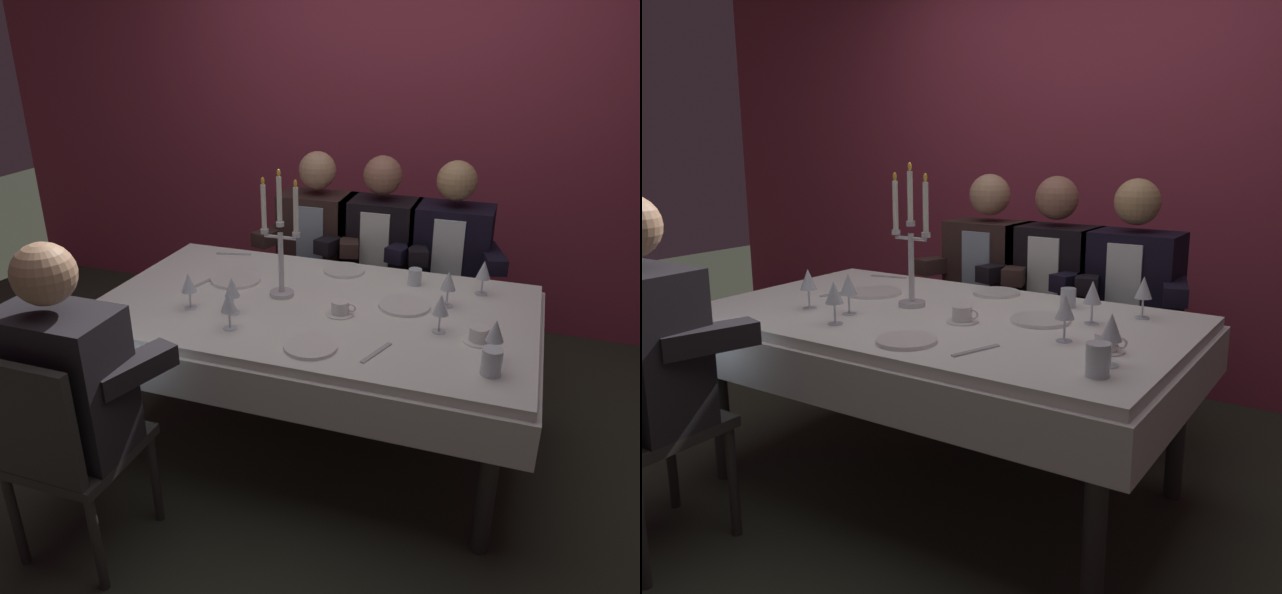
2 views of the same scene
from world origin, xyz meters
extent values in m
plane|color=#2F3326|center=(0.00, 0.00, 0.00)|extent=(12.00, 12.00, 0.00)
cube|color=#9F354D|center=(0.00, 1.66, 1.35)|extent=(6.00, 0.12, 2.70)
cube|color=white|center=(0.00, 0.00, 0.72)|extent=(1.90, 1.10, 0.04)
cube|color=white|center=(0.00, 0.00, 0.61)|extent=(1.94, 1.14, 0.18)
cylinder|color=#2F2D29|center=(-0.83, -0.43, 0.35)|extent=(0.07, 0.07, 0.70)
cylinder|color=#2F2D29|center=(0.83, -0.43, 0.35)|extent=(0.07, 0.07, 0.70)
cylinder|color=#2F2D29|center=(-0.83, 0.43, 0.35)|extent=(0.07, 0.07, 0.70)
cylinder|color=#2F2D29|center=(0.83, 0.43, 0.35)|extent=(0.07, 0.07, 0.70)
cylinder|color=silver|center=(-0.17, 0.04, 0.75)|extent=(0.11, 0.11, 0.02)
cylinder|color=silver|center=(-0.17, 0.04, 0.90)|extent=(0.02, 0.02, 0.28)
cylinder|color=silver|center=(-0.17, 0.04, 1.08)|extent=(0.04, 0.04, 0.02)
cylinder|color=white|center=(-0.17, 0.04, 1.19)|extent=(0.02, 0.02, 0.20)
ellipsoid|color=yellow|center=(-0.17, 0.04, 1.30)|extent=(0.02, 0.02, 0.03)
cylinder|color=silver|center=(-0.14, 0.04, 1.02)|extent=(0.08, 0.01, 0.01)
cylinder|color=silver|center=(-0.10, 0.04, 1.04)|extent=(0.04, 0.04, 0.02)
cylinder|color=white|center=(-0.10, 0.04, 1.15)|extent=(0.02, 0.02, 0.20)
ellipsoid|color=yellow|center=(-0.10, 0.04, 1.26)|extent=(0.02, 0.02, 0.03)
cylinder|color=silver|center=(-0.21, 0.04, 1.02)|extent=(0.08, 0.01, 0.01)
cylinder|color=silver|center=(-0.25, 0.04, 1.04)|extent=(0.04, 0.04, 0.02)
cylinder|color=white|center=(-0.25, 0.04, 1.15)|extent=(0.02, 0.02, 0.20)
ellipsoid|color=yellow|center=(-0.25, 0.04, 1.26)|extent=(0.02, 0.02, 0.03)
cylinder|color=white|center=(0.01, 0.42, 0.75)|extent=(0.21, 0.21, 0.01)
cylinder|color=white|center=(0.38, 0.10, 0.75)|extent=(0.23, 0.23, 0.01)
cylinder|color=white|center=(0.12, -0.38, 0.75)|extent=(0.21, 0.21, 0.01)
cylinder|color=white|center=(-0.45, 0.14, 0.75)|extent=(0.24, 0.24, 0.01)
cylinder|color=silver|center=(-0.30, -0.20, 0.74)|extent=(0.06, 0.06, 0.00)
cylinder|color=silver|center=(-0.30, -0.20, 0.78)|extent=(0.01, 0.01, 0.07)
cone|color=silver|center=(-0.30, -0.20, 0.86)|extent=(0.07, 0.07, 0.08)
cylinder|color=silver|center=(-0.50, -0.22, 0.74)|extent=(0.06, 0.06, 0.00)
cylinder|color=silver|center=(-0.50, -0.22, 0.78)|extent=(0.01, 0.01, 0.07)
cone|color=silver|center=(-0.50, -0.22, 0.86)|extent=(0.07, 0.07, 0.08)
cylinder|color=silver|center=(0.69, 0.36, 0.74)|extent=(0.06, 0.06, 0.00)
cylinder|color=silver|center=(0.69, 0.36, 0.78)|extent=(0.01, 0.01, 0.07)
cone|color=silver|center=(0.69, 0.36, 0.86)|extent=(0.07, 0.07, 0.08)
cylinder|color=#E0D172|center=(0.69, 0.36, 0.84)|extent=(0.04, 0.04, 0.03)
cylinder|color=silver|center=(0.56, -0.09, 0.74)|extent=(0.06, 0.06, 0.00)
cylinder|color=silver|center=(0.56, -0.09, 0.78)|extent=(0.01, 0.01, 0.07)
cone|color=silver|center=(0.56, -0.09, 0.86)|extent=(0.07, 0.07, 0.08)
cylinder|color=#E0D172|center=(0.56, -0.09, 0.84)|extent=(0.04, 0.04, 0.03)
cylinder|color=silver|center=(0.78, -0.25, 0.74)|extent=(0.06, 0.06, 0.00)
cylinder|color=silver|center=(0.78, -0.25, 0.78)|extent=(0.01, 0.01, 0.07)
cone|color=silver|center=(0.78, -0.25, 0.86)|extent=(0.07, 0.07, 0.08)
cylinder|color=maroon|center=(0.78, -0.25, 0.84)|extent=(0.04, 0.04, 0.03)
cylinder|color=silver|center=(-0.25, -0.34, 0.74)|extent=(0.06, 0.06, 0.00)
cylinder|color=silver|center=(-0.25, -0.34, 0.78)|extent=(0.01, 0.01, 0.07)
cone|color=silver|center=(-0.25, -0.34, 0.86)|extent=(0.07, 0.07, 0.08)
cylinder|color=#E0D172|center=(-0.25, -0.34, 0.84)|extent=(0.04, 0.04, 0.03)
cylinder|color=silver|center=(0.56, 0.17, 0.74)|extent=(0.06, 0.06, 0.00)
cylinder|color=silver|center=(0.56, 0.17, 0.78)|extent=(0.01, 0.01, 0.07)
cone|color=silver|center=(0.56, 0.17, 0.86)|extent=(0.07, 0.07, 0.08)
cylinder|color=silver|center=(0.37, 0.37, 0.78)|extent=(0.06, 0.06, 0.08)
cylinder|color=silver|center=(0.79, -0.36, 0.79)|extent=(0.07, 0.07, 0.10)
cylinder|color=white|center=(0.14, -0.06, 0.74)|extent=(0.12, 0.12, 0.01)
cylinder|color=white|center=(0.14, -0.06, 0.77)|extent=(0.08, 0.08, 0.05)
torus|color=white|center=(0.19, -0.06, 0.78)|extent=(0.04, 0.01, 0.04)
cylinder|color=white|center=(0.72, -0.12, 0.74)|extent=(0.12, 0.12, 0.01)
cylinder|color=white|center=(0.72, -0.12, 0.77)|extent=(0.08, 0.08, 0.05)
torus|color=white|center=(0.77, -0.12, 0.78)|extent=(0.04, 0.01, 0.04)
cube|color=#B7B7BC|center=(-0.63, 0.46, 0.74)|extent=(0.19, 0.06, 0.01)
cube|color=#B7B7BC|center=(-0.59, 0.04, 0.74)|extent=(0.06, 0.17, 0.01)
cube|color=#B7B7BC|center=(0.37, -0.34, 0.74)|extent=(0.08, 0.19, 0.01)
cylinder|color=#2F2D29|center=(-0.43, -0.70, 0.21)|extent=(0.04, 0.04, 0.42)
cylinder|color=#2F2D29|center=(-0.79, -0.70, 0.21)|extent=(0.04, 0.04, 0.42)
cylinder|color=#2F2D29|center=(-0.43, -1.06, 0.21)|extent=(0.04, 0.04, 0.42)
cylinder|color=#2F2D29|center=(-0.79, -1.06, 0.21)|extent=(0.04, 0.04, 0.42)
cube|color=#2F2D29|center=(-0.61, -0.88, 0.44)|extent=(0.42, 0.42, 0.04)
cube|color=#2F2D29|center=(-0.61, -1.07, 0.68)|extent=(0.38, 0.04, 0.44)
cube|color=black|center=(-0.61, -0.88, 0.73)|extent=(0.42, 0.26, 0.54)
cube|color=#AFCFEE|center=(-0.61, -0.75, 0.76)|extent=(0.16, 0.01, 0.40)
sphere|color=tan|center=(-0.61, -0.88, 1.14)|extent=(0.21, 0.21, 0.21)
cube|color=black|center=(-0.39, -0.78, 0.77)|extent=(0.19, 0.34, 0.08)
cube|color=black|center=(-0.83, -0.78, 0.77)|extent=(0.19, 0.34, 0.08)
cylinder|color=#2F2D29|center=(-0.48, 0.70, 0.21)|extent=(0.04, 0.04, 0.42)
cylinder|color=#2F2D29|center=(-0.12, 0.70, 0.21)|extent=(0.04, 0.04, 0.42)
cylinder|color=#2F2D29|center=(-0.48, 1.06, 0.21)|extent=(0.04, 0.04, 0.42)
cylinder|color=#2F2D29|center=(-0.12, 1.06, 0.21)|extent=(0.04, 0.04, 0.42)
cube|color=#2F2D29|center=(-0.30, 0.88, 0.44)|extent=(0.42, 0.42, 0.04)
cube|color=#2F2D29|center=(-0.30, 1.07, 0.68)|extent=(0.38, 0.04, 0.44)
cube|color=#32211E|center=(-0.30, 0.88, 0.73)|extent=(0.42, 0.26, 0.54)
cube|color=#8D9EAD|center=(-0.30, 0.75, 0.76)|extent=(0.16, 0.01, 0.40)
sphere|color=tan|center=(-0.30, 0.88, 1.14)|extent=(0.21, 0.21, 0.21)
cube|color=#32211E|center=(-0.52, 0.78, 0.77)|extent=(0.19, 0.34, 0.08)
cube|color=#32211E|center=(-0.08, 0.78, 0.77)|extent=(0.19, 0.34, 0.08)
cylinder|color=#2F2D29|center=(-0.10, 0.70, 0.21)|extent=(0.04, 0.04, 0.42)
cylinder|color=#2F2D29|center=(0.26, 0.70, 0.21)|extent=(0.04, 0.04, 0.42)
cylinder|color=#2F2D29|center=(-0.10, 1.06, 0.21)|extent=(0.04, 0.04, 0.42)
cylinder|color=#2F2D29|center=(0.26, 1.06, 0.21)|extent=(0.04, 0.04, 0.42)
cube|color=#2F2D29|center=(0.08, 0.88, 0.44)|extent=(0.42, 0.42, 0.04)
cube|color=#2F2D29|center=(0.08, 1.07, 0.68)|extent=(0.38, 0.04, 0.44)
cube|color=black|center=(0.08, 0.88, 0.73)|extent=(0.42, 0.26, 0.54)
cube|color=white|center=(0.08, 0.75, 0.76)|extent=(0.16, 0.01, 0.40)
sphere|color=#9B6852|center=(0.08, 0.88, 1.14)|extent=(0.21, 0.21, 0.21)
cube|color=black|center=(-0.14, 0.78, 0.77)|extent=(0.19, 0.34, 0.08)
cube|color=black|center=(0.30, 0.78, 0.77)|extent=(0.19, 0.34, 0.08)
cylinder|color=#2F2D29|center=(0.29, 0.70, 0.21)|extent=(0.04, 0.04, 0.42)
cylinder|color=#2F2D29|center=(0.65, 0.70, 0.21)|extent=(0.04, 0.04, 0.42)
cylinder|color=#2F2D29|center=(0.29, 1.06, 0.21)|extent=(0.04, 0.04, 0.42)
cylinder|color=#2F2D29|center=(0.65, 1.06, 0.21)|extent=(0.04, 0.04, 0.42)
cube|color=#2F2D29|center=(0.47, 0.88, 0.44)|extent=(0.42, 0.42, 0.04)
cube|color=#2F2D29|center=(0.47, 1.07, 0.68)|extent=(0.38, 0.04, 0.44)
cube|color=black|center=(0.47, 0.88, 0.73)|extent=(0.42, 0.26, 0.54)
cube|color=white|center=(0.47, 0.75, 0.76)|extent=(0.16, 0.01, 0.40)
sphere|color=tan|center=(0.47, 0.88, 1.14)|extent=(0.21, 0.21, 0.21)
cube|color=black|center=(0.25, 0.78, 0.77)|extent=(0.19, 0.34, 0.08)
cube|color=black|center=(0.69, 0.78, 0.77)|extent=(0.19, 0.34, 0.08)
camera|label=1|loc=(0.83, -2.31, 1.86)|focal=34.17mm
camera|label=2|loc=(1.46, -2.13, 1.40)|focal=38.15mm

